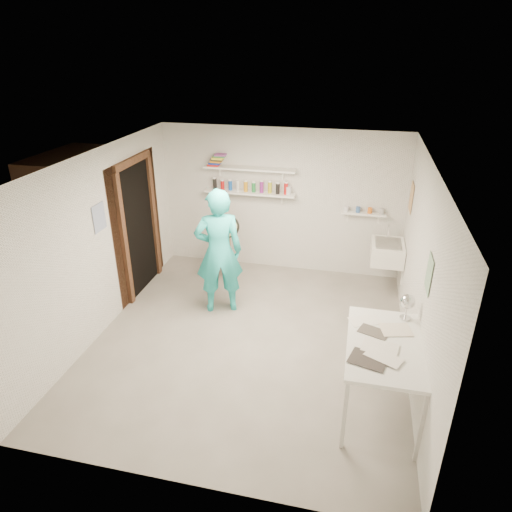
% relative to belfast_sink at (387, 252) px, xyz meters
% --- Properties ---
extents(floor, '(4.00, 4.50, 0.02)m').
position_rel_belfast_sink_xyz_m(floor, '(-1.75, -1.70, -0.71)').
color(floor, slate).
rests_on(floor, ground).
extents(ceiling, '(4.00, 4.50, 0.02)m').
position_rel_belfast_sink_xyz_m(ceiling, '(-1.75, -1.70, 1.71)').
color(ceiling, silver).
rests_on(ceiling, wall_back).
extents(wall_back, '(4.00, 0.02, 2.40)m').
position_rel_belfast_sink_xyz_m(wall_back, '(-1.75, 0.56, 0.50)').
color(wall_back, silver).
rests_on(wall_back, ground).
extents(wall_front, '(4.00, 0.02, 2.40)m').
position_rel_belfast_sink_xyz_m(wall_front, '(-1.75, -3.96, 0.50)').
color(wall_front, silver).
rests_on(wall_front, ground).
extents(wall_left, '(0.02, 4.50, 2.40)m').
position_rel_belfast_sink_xyz_m(wall_left, '(-3.76, -1.70, 0.50)').
color(wall_left, silver).
rests_on(wall_left, ground).
extents(wall_right, '(0.02, 4.50, 2.40)m').
position_rel_belfast_sink_xyz_m(wall_right, '(0.26, -1.70, 0.50)').
color(wall_right, silver).
rests_on(wall_right, ground).
extents(doorway_recess, '(0.02, 0.90, 2.00)m').
position_rel_belfast_sink_xyz_m(doorway_recess, '(-3.74, -0.65, 0.30)').
color(doorway_recess, black).
rests_on(doorway_recess, wall_left).
extents(corridor_box, '(1.40, 1.50, 2.10)m').
position_rel_belfast_sink_xyz_m(corridor_box, '(-4.45, -0.65, 0.35)').
color(corridor_box, brown).
rests_on(corridor_box, ground).
extents(door_lintel, '(0.06, 1.05, 0.10)m').
position_rel_belfast_sink_xyz_m(door_lintel, '(-3.72, -0.65, 1.35)').
color(door_lintel, brown).
rests_on(door_lintel, wall_left).
extents(door_jamb_near, '(0.06, 0.10, 2.00)m').
position_rel_belfast_sink_xyz_m(door_jamb_near, '(-3.72, -1.15, 0.30)').
color(door_jamb_near, brown).
rests_on(door_jamb_near, ground).
extents(door_jamb_far, '(0.06, 0.10, 2.00)m').
position_rel_belfast_sink_xyz_m(door_jamb_far, '(-3.72, -0.15, 0.30)').
color(door_jamb_far, brown).
rests_on(door_jamb_far, ground).
extents(shelf_lower, '(1.50, 0.22, 0.03)m').
position_rel_belfast_sink_xyz_m(shelf_lower, '(-2.25, 0.43, 0.65)').
color(shelf_lower, white).
rests_on(shelf_lower, wall_back).
extents(shelf_upper, '(1.50, 0.22, 0.03)m').
position_rel_belfast_sink_xyz_m(shelf_upper, '(-2.25, 0.43, 1.05)').
color(shelf_upper, white).
rests_on(shelf_upper, wall_back).
extents(ledge_shelf, '(0.70, 0.14, 0.03)m').
position_rel_belfast_sink_xyz_m(ledge_shelf, '(-0.40, 0.47, 0.42)').
color(ledge_shelf, white).
rests_on(ledge_shelf, wall_back).
extents(poster_left, '(0.01, 0.28, 0.36)m').
position_rel_belfast_sink_xyz_m(poster_left, '(-3.74, -1.65, 0.85)').
color(poster_left, '#334C7F').
rests_on(poster_left, wall_left).
extents(poster_right_a, '(0.01, 0.34, 0.42)m').
position_rel_belfast_sink_xyz_m(poster_right_a, '(0.24, 0.10, 0.85)').
color(poster_right_a, '#995933').
rests_on(poster_right_a, wall_right).
extents(poster_right_b, '(0.01, 0.30, 0.38)m').
position_rel_belfast_sink_xyz_m(poster_right_b, '(0.24, -2.25, 0.80)').
color(poster_right_b, '#3F724C').
rests_on(poster_right_b, wall_right).
extents(belfast_sink, '(0.48, 0.60, 0.30)m').
position_rel_belfast_sink_xyz_m(belfast_sink, '(0.00, 0.00, 0.00)').
color(belfast_sink, white).
rests_on(belfast_sink, wall_right).
extents(man, '(0.79, 0.65, 1.84)m').
position_rel_belfast_sink_xyz_m(man, '(-2.35, -1.02, 0.22)').
color(man, '#26BFBD').
rests_on(man, ground).
extents(wall_clock, '(0.32, 0.15, 0.33)m').
position_rel_belfast_sink_xyz_m(wall_clock, '(-2.27, -0.82, 0.53)').
color(wall_clock, beige).
rests_on(wall_clock, man).
extents(wooden_chair, '(0.42, 0.40, 0.83)m').
position_rel_belfast_sink_xyz_m(wooden_chair, '(-2.68, -0.05, -0.28)').
color(wooden_chair, brown).
rests_on(wooden_chair, ground).
extents(work_table, '(0.77, 1.29, 0.86)m').
position_rel_belfast_sink_xyz_m(work_table, '(-0.11, -2.62, -0.27)').
color(work_table, white).
rests_on(work_table, ground).
extents(desk_lamp, '(0.16, 0.16, 0.16)m').
position_rel_belfast_sink_xyz_m(desk_lamp, '(0.10, -2.10, 0.38)').
color(desk_lamp, silver).
rests_on(desk_lamp, work_table).
extents(spray_cans, '(1.32, 0.06, 0.17)m').
position_rel_belfast_sink_xyz_m(spray_cans, '(-2.25, 0.43, 0.75)').
color(spray_cans, black).
rests_on(spray_cans, shelf_lower).
extents(book_stack, '(0.30, 0.14, 0.20)m').
position_rel_belfast_sink_xyz_m(book_stack, '(-2.79, 0.43, 1.16)').
color(book_stack, red).
rests_on(book_stack, shelf_upper).
extents(ledge_pots, '(0.48, 0.07, 0.09)m').
position_rel_belfast_sink_xyz_m(ledge_pots, '(-0.40, 0.47, 0.48)').
color(ledge_pots, silver).
rests_on(ledge_pots, ledge_shelf).
extents(papers, '(0.30, 0.22, 0.02)m').
position_rel_belfast_sink_xyz_m(papers, '(-0.11, -2.62, 0.17)').
color(papers, silver).
rests_on(papers, work_table).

